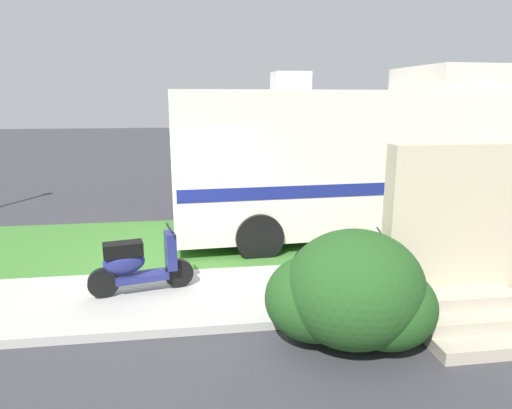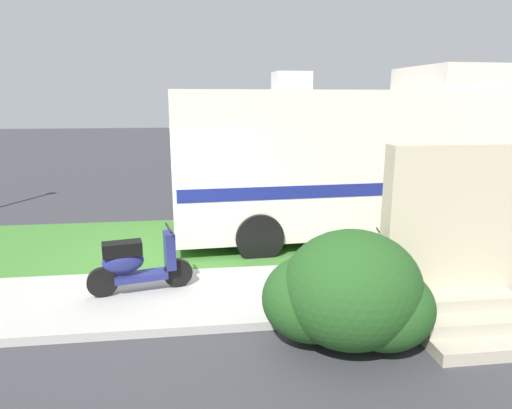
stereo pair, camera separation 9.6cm
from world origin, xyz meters
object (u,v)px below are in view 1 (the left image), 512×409
object	(u,v)px
motorhome_rv	(341,158)
bicycle	(348,262)
bottle_green	(388,271)
scooter	(137,263)
pickup_truck_near	(367,164)

from	to	relation	value
motorhome_rv	bicycle	xyz separation A→B (m)	(-0.77, -2.83, -1.23)
motorhome_rv	bottle_green	bearing A→B (deg)	-90.65
scooter	pickup_truck_near	xyz separation A→B (m)	(6.16, 6.62, 0.41)
motorhome_rv	bottle_green	xyz separation A→B (m)	(-0.03, -2.64, -1.49)
scooter	bottle_green	size ratio (longest dim) A/B	5.74
bicycle	bottle_green	xyz separation A→B (m)	(0.74, 0.19, -0.25)
bicycle	pickup_truck_near	xyz separation A→B (m)	(2.96, 6.79, 0.51)
motorhome_rv	pickup_truck_near	distance (m)	4.58
pickup_truck_near	bottle_green	distance (m)	7.00
pickup_truck_near	scooter	bearing A→B (deg)	-132.90
pickup_truck_near	bicycle	bearing A→B (deg)	-113.56
bottle_green	motorhome_rv	bearing A→B (deg)	89.35
motorhome_rv	bicycle	bearing A→B (deg)	-105.32
scooter	pickup_truck_near	bearing A→B (deg)	47.10
scooter	pickup_truck_near	distance (m)	9.05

